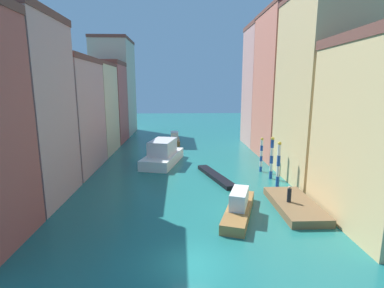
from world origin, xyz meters
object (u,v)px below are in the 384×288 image
at_px(person_on_dock, 289,195).
at_px(motorboat_0, 175,139).
at_px(mooring_pole_0, 278,164).
at_px(motorboat_1, 239,207).
at_px(waterfront_dock, 295,205).
at_px(mooring_pole_2, 261,154).
at_px(gondola_black, 215,176).
at_px(mooring_pole_1, 272,157).
at_px(vaporetto_white, 163,154).

relative_size(person_on_dock, motorboat_0, 0.28).
height_order(mooring_pole_0, motorboat_1, mooring_pole_0).
xyz_separation_m(waterfront_dock, mooring_pole_2, (0.13, 11.48, 1.90)).
distance_m(person_on_dock, mooring_pole_2, 11.59).
relative_size(waterfront_dock, gondola_black, 0.88).
bearing_deg(motorboat_0, mooring_pole_1, -61.44).
bearing_deg(person_on_dock, motorboat_1, -167.36).
relative_size(mooring_pole_1, motorboat_1, 0.63).
distance_m(mooring_pole_0, motorboat_0, 26.80).
bearing_deg(gondola_black, mooring_pole_1, -3.74).
xyz_separation_m(mooring_pole_0, motorboat_1, (-5.55, -6.89, -1.79)).
xyz_separation_m(mooring_pole_1, mooring_pole_2, (-0.38, 2.93, -0.30)).
bearing_deg(person_on_dock, waterfront_dock, 5.55).
relative_size(waterfront_dock, mooring_pole_1, 1.53).
xyz_separation_m(waterfront_dock, vaporetto_white, (-12.49, 15.98, 0.96)).
bearing_deg(vaporetto_white, mooring_pole_2, -19.61).
bearing_deg(mooring_pole_2, gondola_black, -157.52).
distance_m(waterfront_dock, vaporetto_white, 20.31).
xyz_separation_m(waterfront_dock, mooring_pole_0, (0.38, 5.80, 2.19)).
height_order(mooring_pole_1, motorboat_1, mooring_pole_1).
relative_size(vaporetto_white, motorboat_0, 1.89).
bearing_deg(person_on_dock, gondola_black, 120.71).
xyz_separation_m(gondola_black, motorboat_0, (-5.20, 20.97, 0.62)).
height_order(waterfront_dock, person_on_dock, person_on_dock).
distance_m(mooring_pole_0, motorboat_1, 9.02).
bearing_deg(motorboat_0, vaporetto_white, -95.58).
xyz_separation_m(mooring_pole_2, motorboat_1, (-5.30, -12.56, -1.50)).
height_order(gondola_black, motorboat_0, motorboat_0).
bearing_deg(mooring_pole_2, waterfront_dock, -90.67).
bearing_deg(vaporetto_white, motorboat_1, -66.76).
distance_m(mooring_pole_2, vaporetto_white, 13.44).
relative_size(mooring_pole_1, mooring_pole_2, 1.14).
relative_size(person_on_dock, mooring_pole_1, 0.29).
bearing_deg(mooring_pole_0, person_on_dock, -99.20).
height_order(waterfront_dock, vaporetto_white, vaporetto_white).
bearing_deg(motorboat_1, mooring_pole_1, 59.48).
bearing_deg(gondola_black, mooring_pole_2, 22.48).
xyz_separation_m(gondola_black, motorboat_1, (0.76, -10.06, 0.51)).
height_order(person_on_dock, motorboat_0, motorboat_0).
distance_m(person_on_dock, motorboat_1, 4.76).
relative_size(mooring_pole_0, motorboat_1, 0.63).
xyz_separation_m(mooring_pole_1, gondola_black, (-6.44, 0.42, -2.31)).
xyz_separation_m(vaporetto_white, motorboat_1, (7.33, -17.06, -0.56)).
xyz_separation_m(person_on_dock, mooring_pole_0, (0.95, 5.85, 1.17)).
height_order(person_on_dock, motorboat_1, motorboat_1).
xyz_separation_m(person_on_dock, motorboat_1, (-4.60, -1.03, -0.61)).
height_order(mooring_pole_0, motorboat_0, mooring_pole_0).
bearing_deg(person_on_dock, vaporetto_white, 126.65).
bearing_deg(waterfront_dock, mooring_pole_0, 86.23).
bearing_deg(mooring_pole_1, motorboat_0, 118.56).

